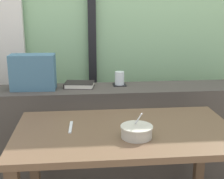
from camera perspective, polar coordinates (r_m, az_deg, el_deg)
outdoor_backdrop at (r=2.88m, az=-0.95°, el=15.46°), size 4.80×0.08×2.80m
window_divider_post at (r=2.81m, az=-3.71°, el=13.40°), size 0.07×0.05×2.60m
dark_console_ledge at (r=2.48m, az=0.30°, el=-8.41°), size 2.80×0.34×0.79m
breakfast_table at (r=1.80m, az=2.51°, el=-10.36°), size 1.23×0.70×0.72m
coaster_square at (r=2.42m, az=1.38°, el=0.87°), size 0.10×0.10×0.00m
juice_glass at (r=2.41m, az=1.39°, el=2.01°), size 0.07×0.07×0.10m
closed_book at (r=2.38m, az=-6.00°, el=0.90°), size 0.24×0.18×0.04m
throw_pillow at (r=2.34m, az=-14.24°, el=3.09°), size 0.32×0.15×0.26m
soup_bowl at (r=1.65m, az=4.51°, el=-7.66°), size 0.17×0.17×0.14m
fork_utensil at (r=1.80m, az=-7.55°, el=-6.81°), size 0.02×0.17×0.01m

